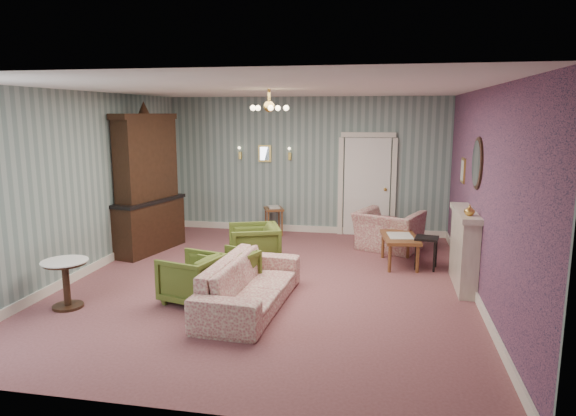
% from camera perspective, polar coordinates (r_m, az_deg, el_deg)
% --- Properties ---
extents(floor, '(7.00, 7.00, 0.00)m').
position_cam_1_polar(floor, '(7.94, -1.98, -8.30)').
color(floor, '#834C4F').
rests_on(floor, ground).
extents(ceiling, '(7.00, 7.00, 0.00)m').
position_cam_1_polar(ceiling, '(7.53, -2.13, 13.09)').
color(ceiling, white).
rests_on(ceiling, ground).
extents(wall_back, '(6.00, 0.00, 6.00)m').
position_cam_1_polar(wall_back, '(11.02, 2.03, 4.71)').
color(wall_back, slate).
rests_on(wall_back, ground).
extents(wall_front, '(6.00, 0.00, 6.00)m').
position_cam_1_polar(wall_front, '(4.33, -12.48, -4.59)').
color(wall_front, slate).
rests_on(wall_front, ground).
extents(wall_left, '(0.00, 7.00, 7.00)m').
position_cam_1_polar(wall_left, '(8.77, -21.55, 2.50)').
color(wall_left, slate).
rests_on(wall_left, ground).
extents(wall_right, '(0.00, 7.00, 7.00)m').
position_cam_1_polar(wall_right, '(7.53, 20.81, 1.34)').
color(wall_right, slate).
rests_on(wall_right, ground).
extents(wall_right_floral, '(0.00, 7.00, 7.00)m').
position_cam_1_polar(wall_right_floral, '(7.53, 20.70, 1.35)').
color(wall_right_floral, '#A65370').
rests_on(wall_right_floral, ground).
extents(door, '(1.12, 0.12, 2.16)m').
position_cam_1_polar(door, '(10.90, 8.76, 2.58)').
color(door, white).
rests_on(door, floor).
extents(olive_chair_a, '(0.83, 0.86, 0.73)m').
position_cam_1_polar(olive_chair_a, '(7.20, -10.63, -7.41)').
color(olive_chair_a, '#4F5F21').
rests_on(olive_chair_a, floor).
extents(olive_chair_b, '(0.82, 0.84, 0.68)m').
position_cam_1_polar(olive_chair_b, '(7.48, -6.48, -6.80)').
color(olive_chair_b, '#4F5F21').
rests_on(olive_chair_b, floor).
extents(olive_chair_c, '(0.97, 1.00, 0.82)m').
position_cam_1_polar(olive_chair_c, '(8.56, -3.80, -4.06)').
color(olive_chair_c, '#4F5F21').
rests_on(olive_chair_c, floor).
extents(sofa_chintz, '(0.77, 2.24, 0.86)m').
position_cam_1_polar(sofa_chintz, '(6.89, -4.23, -7.50)').
color(sofa_chintz, '#933B45').
rests_on(sofa_chintz, floor).
extents(wingback_chair, '(1.33, 1.12, 0.99)m').
position_cam_1_polar(wingback_chair, '(9.88, 11.13, -1.75)').
color(wingback_chair, '#933B45').
rests_on(wingback_chair, floor).
extents(dresser, '(0.90, 1.71, 2.71)m').
position_cam_1_polar(dresser, '(9.81, -15.46, 3.06)').
color(dresser, black).
rests_on(dresser, floor).
extents(fireplace, '(0.30, 1.40, 1.16)m').
position_cam_1_polar(fireplace, '(8.06, 18.95, -4.29)').
color(fireplace, beige).
rests_on(fireplace, floor).
extents(mantel_vase, '(0.15, 0.15, 0.15)m').
position_cam_1_polar(mantel_vase, '(7.54, 19.51, -0.23)').
color(mantel_vase, gold).
rests_on(mantel_vase, fireplace).
extents(oval_mirror, '(0.04, 0.76, 0.84)m').
position_cam_1_polar(oval_mirror, '(7.87, 20.23, 4.69)').
color(oval_mirror, white).
rests_on(oval_mirror, wall_right).
extents(framed_print, '(0.04, 0.34, 0.42)m').
position_cam_1_polar(framed_print, '(9.22, 18.87, 3.97)').
color(framed_print, gold).
rests_on(framed_print, wall_right).
extents(coffee_table, '(0.69, 1.07, 0.51)m').
position_cam_1_polar(coffee_table, '(8.98, 12.27, -4.61)').
color(coffee_table, brown).
rests_on(coffee_table, floor).
extents(side_table_black, '(0.42, 0.42, 0.54)m').
position_cam_1_polar(side_table_black, '(8.84, 15.08, -4.86)').
color(side_table_black, black).
rests_on(side_table_black, floor).
extents(pedestal_table, '(0.69, 0.69, 0.65)m').
position_cam_1_polar(pedestal_table, '(7.48, -23.40, -7.75)').
color(pedestal_table, black).
rests_on(pedestal_table, floor).
extents(nesting_table, '(0.52, 0.58, 0.62)m').
position_cam_1_polar(nesting_table, '(10.97, -1.59, -1.33)').
color(nesting_table, brown).
rests_on(nesting_table, floor).
extents(gilt_mirror_back, '(0.28, 0.06, 0.36)m').
position_cam_1_polar(gilt_mirror_back, '(11.13, -2.60, 6.06)').
color(gilt_mirror_back, gold).
rests_on(gilt_mirror_back, wall_back).
extents(sconce_left, '(0.16, 0.12, 0.30)m').
position_cam_1_polar(sconce_left, '(11.25, -5.37, 6.07)').
color(sconce_left, gold).
rests_on(sconce_left, wall_back).
extents(sconce_right, '(0.16, 0.12, 0.30)m').
position_cam_1_polar(sconce_right, '(10.99, 0.18, 6.02)').
color(sconce_right, gold).
rests_on(sconce_right, wall_back).
extents(chandelier, '(0.56, 0.56, 0.36)m').
position_cam_1_polar(chandelier, '(7.52, -2.11, 11.04)').
color(chandelier, gold).
rests_on(chandelier, ceiling).
extents(burgundy_cushion, '(0.41, 0.28, 0.39)m').
position_cam_1_polar(burgundy_cushion, '(9.74, 10.83, -2.02)').
color(burgundy_cushion, maroon).
rests_on(burgundy_cushion, wingback_chair).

